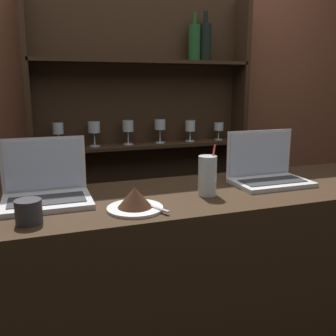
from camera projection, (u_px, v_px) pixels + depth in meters
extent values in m
cube|color=black|center=(215.00, 304.00, 1.63)|extent=(2.16, 0.53, 1.04)
cube|color=brown|center=(148.00, 101.00, 2.37)|extent=(7.00, 0.06, 2.70)
cube|color=#332114|center=(34.00, 169.00, 2.11)|extent=(0.03, 0.18, 1.98)
cube|color=#332114|center=(237.00, 155.00, 2.53)|extent=(0.03, 0.18, 1.98)
cube|color=#332114|center=(141.00, 159.00, 2.39)|extent=(1.33, 0.02, 1.98)
cube|color=#332114|center=(146.00, 221.00, 2.40)|extent=(1.29, 0.18, 0.02)
cube|color=#332114|center=(144.00, 145.00, 2.30)|extent=(1.29, 0.18, 0.02)
cube|color=#332114|center=(143.00, 62.00, 2.19)|extent=(1.29, 0.18, 0.02)
cylinder|color=silver|center=(59.00, 148.00, 2.13)|extent=(0.05, 0.05, 0.01)
cylinder|color=silver|center=(59.00, 141.00, 2.12)|extent=(0.01, 0.01, 0.08)
cylinder|color=silver|center=(58.00, 128.00, 2.11)|extent=(0.06, 0.06, 0.06)
cylinder|color=silver|center=(95.00, 146.00, 2.20)|extent=(0.06, 0.06, 0.01)
cylinder|color=silver|center=(94.00, 139.00, 2.19)|extent=(0.01, 0.01, 0.08)
cylinder|color=silver|center=(94.00, 127.00, 2.17)|extent=(0.07, 0.07, 0.06)
cylinder|color=silver|center=(128.00, 144.00, 2.26)|extent=(0.06, 0.06, 0.01)
cylinder|color=silver|center=(128.00, 138.00, 2.25)|extent=(0.01, 0.01, 0.07)
cylinder|color=silver|center=(128.00, 126.00, 2.24)|extent=(0.07, 0.07, 0.07)
cylinder|color=silver|center=(160.00, 142.00, 2.33)|extent=(0.06, 0.06, 0.01)
cylinder|color=silver|center=(160.00, 136.00, 2.32)|extent=(0.01, 0.01, 0.08)
cylinder|color=silver|center=(160.00, 124.00, 2.30)|extent=(0.07, 0.07, 0.06)
cylinder|color=silver|center=(190.00, 141.00, 2.39)|extent=(0.06, 0.06, 0.01)
cylinder|color=silver|center=(190.00, 136.00, 2.38)|extent=(0.01, 0.01, 0.06)
cylinder|color=silver|center=(190.00, 126.00, 2.37)|extent=(0.06, 0.06, 0.07)
cylinder|color=silver|center=(218.00, 139.00, 2.46)|extent=(0.06, 0.06, 0.01)
cylinder|color=silver|center=(218.00, 135.00, 2.45)|extent=(0.01, 0.01, 0.06)
cylinder|color=silver|center=(219.00, 126.00, 2.44)|extent=(0.06, 0.06, 0.05)
cylinder|color=#1E4C23|center=(194.00, 43.00, 2.27)|extent=(0.07, 0.07, 0.21)
cylinder|color=#1E4C23|center=(195.00, 19.00, 2.24)|extent=(0.03, 0.03, 0.07)
cylinder|color=black|center=(205.00, 43.00, 2.29)|extent=(0.07, 0.07, 0.22)
cylinder|color=black|center=(206.00, 18.00, 2.26)|extent=(0.03, 0.03, 0.07)
cube|color=silver|center=(47.00, 202.00, 1.33)|extent=(0.31, 0.24, 0.02)
cube|color=#28282B|center=(47.00, 200.00, 1.32)|extent=(0.26, 0.13, 0.00)
cube|color=silver|center=(44.00, 164.00, 1.42)|extent=(0.31, 0.00, 0.21)
cube|color=silver|center=(44.00, 164.00, 1.41)|extent=(0.28, 0.01, 0.19)
cube|color=silver|center=(271.00, 183.00, 1.59)|extent=(0.32, 0.21, 0.02)
cube|color=#28282B|center=(273.00, 181.00, 1.58)|extent=(0.27, 0.11, 0.00)
cube|color=silver|center=(259.00, 153.00, 1.66)|extent=(0.32, 0.00, 0.20)
cube|color=silver|center=(260.00, 153.00, 1.66)|extent=(0.30, 0.01, 0.18)
cylinder|color=silver|center=(135.00, 208.00, 1.27)|extent=(0.19, 0.19, 0.01)
cone|color=#381E11|center=(135.00, 197.00, 1.26)|extent=(0.12, 0.12, 0.07)
cube|color=#B7B7BC|center=(151.00, 206.00, 1.27)|extent=(0.08, 0.16, 0.00)
cylinder|color=silver|center=(207.00, 176.00, 1.43)|extent=(0.07, 0.07, 0.15)
cylinder|color=#E04C47|center=(210.00, 170.00, 1.43)|extent=(0.04, 0.01, 0.19)
cylinder|color=#2D2D33|center=(29.00, 212.00, 1.14)|extent=(0.08, 0.08, 0.08)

